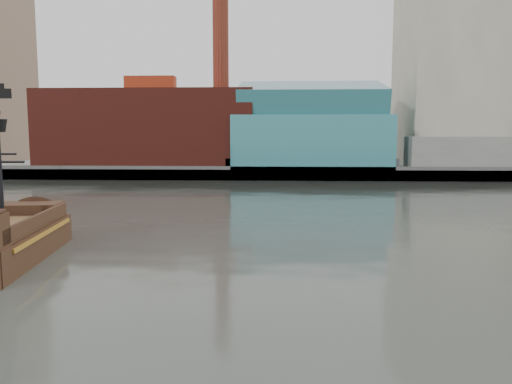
{
  "coord_description": "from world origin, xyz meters",
  "views": [
    {
      "loc": [
        3.94,
        -28.84,
        8.56
      ],
      "look_at": [
        2.13,
        10.06,
        4.0
      ],
      "focal_mm": 35.0,
      "sensor_mm": 36.0,
      "label": 1
    }
  ],
  "objects": [
    {
      "name": "skyline",
      "position": [
        5.21,
        84.56,
        24.55
      ],
      "size": [
        149.0,
        45.0,
        62.0
      ],
      "color": "#80614D",
      "rests_on": "promenade_far"
    },
    {
      "name": "promenade_far",
      "position": [
        0.0,
        92.0,
        1.0
      ],
      "size": [
        220.0,
        60.0,
        2.0
      ],
      "primitive_type": "cube",
      "color": "slate",
      "rests_on": "ground"
    },
    {
      "name": "ground",
      "position": [
        0.0,
        0.0,
        0.0
      ],
      "size": [
        400.0,
        400.0,
        0.0
      ],
      "primitive_type": "plane",
      "color": "#272A25",
      "rests_on": "ground"
    },
    {
      "name": "seawall",
      "position": [
        0.0,
        62.5,
        1.3
      ],
      "size": [
        220.0,
        1.0,
        2.6
      ],
      "primitive_type": "cube",
      "color": "#4C4C49",
      "rests_on": "ground"
    },
    {
      "name": "pirate_ship",
      "position": [
        -14.8,
        3.13,
        1.17
      ],
      "size": [
        7.2,
        17.7,
        12.87
      ],
      "rotation": [
        0.0,
        0.0,
        0.12
      ],
      "color": "black",
      "rests_on": "ground"
    }
  ]
}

